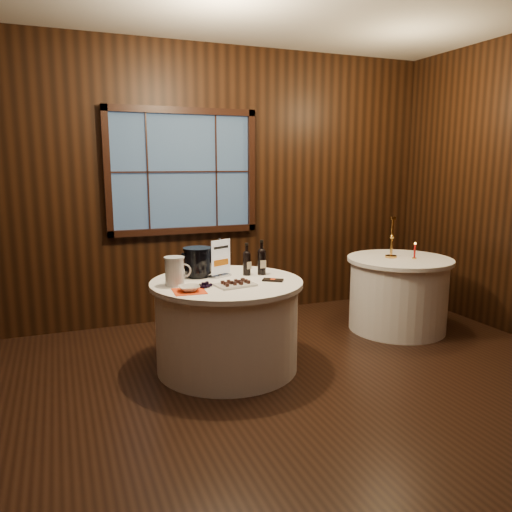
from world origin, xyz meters
name	(u,v)px	position (x,y,z in m)	size (l,w,h in m)	color
ground	(274,422)	(0.00, 0.00, 0.00)	(6.00, 6.00, 0.00)	black
back_wall	(182,182)	(0.00, 2.48, 1.54)	(6.00, 0.10, 3.00)	black
main_table	(227,324)	(0.00, 1.00, 0.39)	(1.28, 1.28, 0.77)	white
side_table	(398,294)	(2.00, 1.30, 0.39)	(1.08, 1.08, 0.77)	white
sign_stand	(220,264)	(0.00, 1.16, 0.89)	(0.20, 0.16, 0.34)	#ADADB4
port_bottle_left	(247,261)	(0.23, 1.14, 0.89)	(0.07, 0.08, 0.29)	black
port_bottle_right	(262,260)	(0.36, 1.11, 0.90)	(0.07, 0.08, 0.31)	black
ice_bucket	(198,261)	(-0.18, 1.24, 0.91)	(0.25, 0.25, 0.26)	black
chocolate_plate	(235,284)	(0.01, 0.80, 0.79)	(0.33, 0.25, 0.04)	silver
chocolate_box	(273,280)	(0.36, 0.85, 0.78)	(0.17, 0.08, 0.01)	black
grape_bunch	(207,285)	(-0.22, 0.82, 0.79)	(0.19, 0.11, 0.04)	black
glass_pitcher	(175,271)	(-0.44, 1.00, 0.89)	(0.22, 0.16, 0.23)	silver
orange_napkin	(189,291)	(-0.38, 0.77, 0.77)	(0.24, 0.24, 0.00)	#EC4113
cracker_bowl	(189,288)	(-0.38, 0.77, 0.79)	(0.16, 0.16, 0.04)	silver
brass_candlestick	(392,243)	(1.93, 1.36, 0.93)	(0.12, 0.12, 0.43)	gold
red_candle	(415,252)	(2.11, 1.21, 0.84)	(0.05, 0.05, 0.17)	gold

